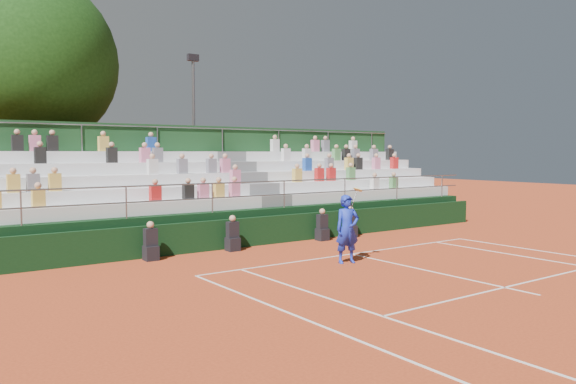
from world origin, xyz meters
TOP-DOWN VIEW (x-y plane):
  - ground at (0.00, 0.00)m, footprint 90.00×90.00m
  - courtside_wall at (0.00, 3.20)m, footprint 20.00×0.15m
  - line_officials at (-1.24, 2.75)m, footprint 8.45×0.40m
  - grandstand at (-0.00, 6.44)m, footprint 20.00×5.20m
  - tennis_player at (-1.06, -0.99)m, footprint 0.95×0.66m
  - tree_east at (-7.05, 12.39)m, footprint 7.37×7.37m
  - floodlight_mast at (1.23, 13.76)m, footprint 0.60×0.25m

SIDE VIEW (x-z plane):
  - ground at x=0.00m, z-range 0.00..0.00m
  - line_officials at x=-1.24m, z-range -0.12..1.07m
  - courtside_wall at x=0.00m, z-range 0.00..1.00m
  - tennis_player at x=-1.06m, z-range -0.10..2.12m
  - grandstand at x=0.00m, z-range -1.13..3.27m
  - floodlight_mast at x=1.23m, z-range 0.68..9.06m
  - tree_east at x=-7.05m, z-range 1.67..12.39m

